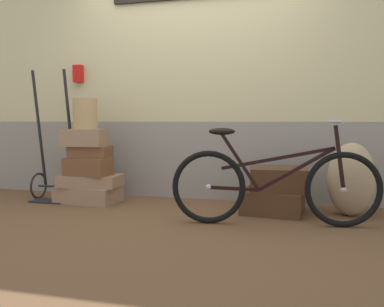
# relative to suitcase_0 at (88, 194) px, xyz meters

# --- Properties ---
(ground) EXTENTS (9.49, 5.20, 0.06)m
(ground) POSITION_rel_suitcase_0_xyz_m (1.02, -0.27, -0.12)
(ground) COLOR brown
(station_building) EXTENTS (7.49, 0.74, 2.65)m
(station_building) POSITION_rel_suitcase_0_xyz_m (1.03, 0.57, 1.24)
(station_building) COLOR gray
(station_building) RESTS_ON ground
(suitcase_0) EXTENTS (0.66, 0.44, 0.17)m
(suitcase_0) POSITION_rel_suitcase_0_xyz_m (0.00, 0.00, 0.00)
(suitcase_0) COLOR #937051
(suitcase_0) RESTS_ON ground
(suitcase_1) EXTENTS (0.65, 0.42, 0.12)m
(suitcase_1) POSITION_rel_suitcase_0_xyz_m (0.03, -0.00, 0.15)
(suitcase_1) COLOR #937051
(suitcase_1) RESTS_ON suitcase_0
(suitcase_2) EXTENTS (0.48, 0.31, 0.18)m
(suitcase_2) POSITION_rel_suitcase_0_xyz_m (0.03, -0.05, 0.30)
(suitcase_2) COLOR brown
(suitcase_2) RESTS_ON suitcase_1
(suitcase_3) EXTENTS (0.43, 0.31, 0.12)m
(suitcase_3) POSITION_rel_suitcase_0_xyz_m (0.04, -0.00, 0.45)
(suitcase_3) COLOR brown
(suitcase_3) RESTS_ON suitcase_2
(suitcase_4) EXTENTS (0.46, 0.33, 0.18)m
(suitcase_4) POSITION_rel_suitcase_0_xyz_m (-0.02, -0.03, 0.60)
(suitcase_4) COLOR #937051
(suitcase_4) RESTS_ON suitcase_3
(suitcase_5) EXTENTS (0.60, 0.51, 0.22)m
(suitcase_5) POSITION_rel_suitcase_0_xyz_m (1.93, -0.02, 0.02)
(suitcase_5) COLOR #4C2D19
(suitcase_5) RESTS_ON ground
(suitcase_6) EXTENTS (0.55, 0.47, 0.22)m
(suitcase_6) POSITION_rel_suitcase_0_xyz_m (1.98, 0.00, 0.24)
(suitcase_6) COLOR #4C2D19
(suitcase_6) RESTS_ON suitcase_5
(wicker_basket) EXTENTS (0.25, 0.25, 0.32)m
(wicker_basket) POSITION_rel_suitcase_0_xyz_m (-0.00, -0.03, 0.85)
(wicker_basket) COLOR tan
(wicker_basket) RESTS_ON suitcase_4
(luggage_trolley) EXTENTS (0.46, 0.37, 1.41)m
(luggage_trolley) POSITION_rel_suitcase_0_xyz_m (-0.41, 0.02, 0.23)
(luggage_trolley) COLOR black
(luggage_trolley) RESTS_ON ground
(burlap_sack) EXTENTS (0.42, 0.36, 0.67)m
(burlap_sack) POSITION_rel_suitcase_0_xyz_m (2.63, 0.06, 0.25)
(burlap_sack) COLOR tan
(burlap_sack) RESTS_ON ground
(bicycle) EXTENTS (1.71, 0.46, 0.87)m
(bicycle) POSITION_rel_suitcase_0_xyz_m (1.96, -0.46, 0.25)
(bicycle) COLOR black
(bicycle) RESTS_ON ground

